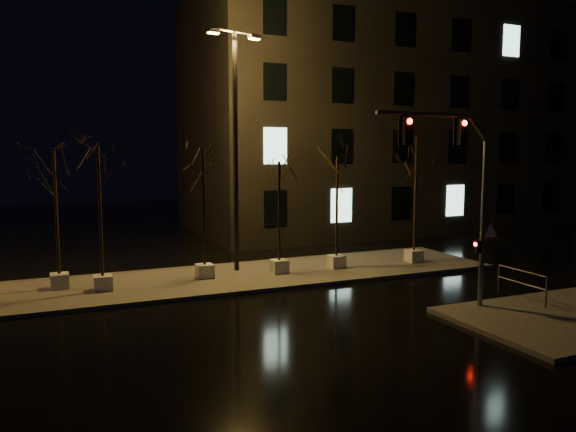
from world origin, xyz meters
name	(u,v)px	position (x,y,z in m)	size (l,w,h in m)	color
ground	(302,318)	(0.00, 0.00, 0.00)	(90.00, 90.00, 0.00)	black
median	(241,277)	(0.00, 6.00, 0.07)	(22.00, 5.00, 0.15)	#4B4943
sidewalk_corner	(569,318)	(7.50, -3.50, 0.07)	(7.00, 5.00, 0.15)	#4B4943
building	(376,118)	(14.00, 18.00, 7.50)	(25.00, 12.00, 15.00)	black
tree_0	(55,181)	(-6.88, 6.58, 4.12)	(1.80, 1.80, 5.23)	beige
tree_1	(99,179)	(-5.44, 5.61, 4.23)	(1.80, 1.80, 5.38)	beige
tree_2	(203,178)	(-1.48, 6.11, 4.15)	(1.80, 1.80, 5.27)	beige
tree_3	(279,187)	(1.62, 5.77, 3.77)	(1.80, 1.80, 4.77)	beige
tree_4	(337,182)	(4.31, 5.73, 3.91)	(1.80, 1.80, 4.96)	beige
tree_5	(416,165)	(8.21, 5.47, 4.61)	(1.80, 1.80, 5.88)	beige
traffic_signal_mast	(462,183)	(4.76, -1.58, 4.23)	(5.08, 0.47, 6.21)	#5C5E64
streetlight_main	(235,134)	(0.16, 7.00, 5.91)	(2.48, 0.87, 9.98)	black
guard_rail_b	(521,281)	(7.52, -1.53, 0.82)	(0.11, 2.19, 1.04)	#5C5E64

